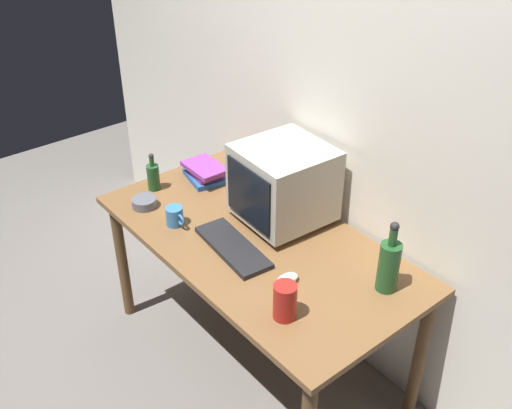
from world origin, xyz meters
name	(u,v)px	position (x,y,z in m)	size (l,w,h in m)	color
ground_plane	(256,357)	(0.00, 0.00, 0.00)	(6.00, 6.00, 0.00)	slate
back_wall	(336,110)	(0.00, 0.46, 1.25)	(4.00, 0.08, 2.50)	silver
desk	(256,254)	(0.00, 0.00, 0.66)	(1.55, 0.79, 0.75)	brown
crt_monitor	(283,184)	(-0.04, 0.19, 0.95)	(0.40, 0.41, 0.37)	#B2AD9E
keyboard	(233,247)	(0.00, -0.13, 0.77)	(0.42, 0.15, 0.02)	black
computer_mouse	(287,279)	(0.32, -0.09, 0.77)	(0.06, 0.10, 0.04)	beige
bottle_tall	(389,265)	(0.59, 0.19, 0.87)	(0.09, 0.09, 0.32)	#1E4C23
bottle_short	(153,176)	(-0.66, -0.13, 0.83)	(0.06, 0.06, 0.20)	#1E4C23
book_stack	(205,172)	(-0.57, 0.13, 0.80)	(0.25, 0.21, 0.09)	#28569E
mug	(175,216)	(-0.32, -0.22, 0.80)	(0.12, 0.08, 0.09)	#3370B2
cd_spindle	(144,203)	(-0.55, -0.25, 0.78)	(0.12, 0.12, 0.04)	#595B66
metal_canister	(285,301)	(0.45, -0.23, 0.83)	(0.09, 0.09, 0.15)	#A51E19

